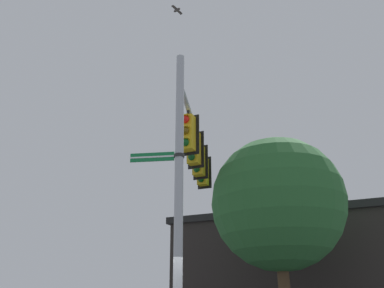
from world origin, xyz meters
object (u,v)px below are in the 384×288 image
at_px(traffic_light_mid_inner, 194,148).
at_px(bird_flying, 177,10).
at_px(traffic_light_nearest_pole, 188,133).
at_px(traffic_light_mid_outer, 198,160).
at_px(traffic_light_arm_end, 203,171).
at_px(street_name_sign, 163,157).

height_order(traffic_light_mid_inner, bird_flying, bird_flying).
height_order(traffic_light_nearest_pole, traffic_light_mid_outer, same).
bearing_deg(traffic_light_mid_inner, traffic_light_mid_outer, -74.25).
bearing_deg(traffic_light_arm_end, street_name_sign, 101.28).
bearing_deg(traffic_light_arm_end, bird_flying, 102.32).
height_order(street_name_sign, bird_flying, bird_flying).
xyz_separation_m(traffic_light_mid_inner, traffic_light_mid_outer, (0.34, -1.20, 0.00)).
xyz_separation_m(traffic_light_nearest_pole, traffic_light_mid_inner, (0.34, -1.20, 0.00)).
height_order(traffic_light_mid_outer, bird_flying, bird_flying).
distance_m(traffic_light_mid_outer, street_name_sign, 4.08).
relative_size(traffic_light_mid_outer, bird_flying, 2.96).
height_order(traffic_light_mid_outer, street_name_sign, traffic_light_mid_outer).
bearing_deg(street_name_sign, traffic_light_arm_end, -78.72).
distance_m(traffic_light_mid_outer, traffic_light_arm_end, 1.24).
height_order(traffic_light_mid_inner, traffic_light_arm_end, same).
bearing_deg(street_name_sign, traffic_light_mid_inner, -82.89).
relative_size(street_name_sign, bird_flying, 2.93).
xyz_separation_m(street_name_sign, bird_flying, (0.08, -0.80, 5.03)).
bearing_deg(bird_flying, traffic_light_mid_inner, -82.23).
height_order(traffic_light_nearest_pole, traffic_light_arm_end, same).
xyz_separation_m(traffic_light_nearest_pole, traffic_light_arm_end, (1.01, -3.59, 0.00)).
relative_size(traffic_light_mid_inner, traffic_light_mid_outer, 1.00).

